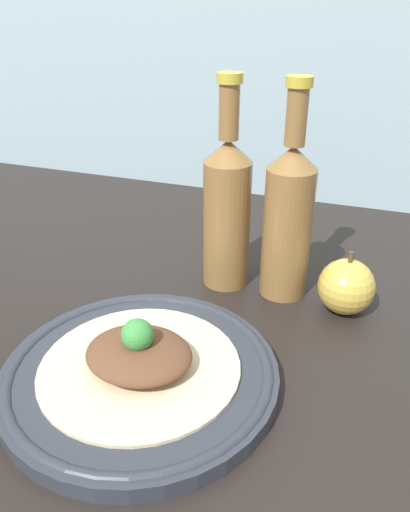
% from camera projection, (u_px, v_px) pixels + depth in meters
% --- Properties ---
extents(ground_plane, '(1.80, 1.10, 0.04)m').
position_uv_depth(ground_plane, '(209.00, 369.00, 0.58)').
color(ground_plane, black).
extents(plate, '(0.29, 0.29, 0.02)m').
position_uv_depth(plate, '(140.00, 373.00, 0.53)').
color(plate, '#2D333D').
rests_on(plate, ground_plane).
extents(plated_food, '(0.21, 0.21, 0.06)m').
position_uv_depth(plated_food, '(139.00, 357.00, 0.52)').
color(plated_food, beige).
rests_on(plated_food, plate).
extents(cider_bottle_left, '(0.06, 0.06, 0.28)m').
position_uv_depth(cider_bottle_left, '(227.00, 209.00, 0.67)').
color(cider_bottle_left, olive).
rests_on(cider_bottle_left, ground_plane).
extents(cider_bottle_right, '(0.06, 0.06, 0.28)m').
position_uv_depth(cider_bottle_right, '(288.00, 217.00, 0.64)').
color(cider_bottle_right, olive).
rests_on(cider_bottle_right, ground_plane).
extents(apple, '(0.07, 0.07, 0.09)m').
position_uv_depth(apple, '(346.00, 287.00, 0.63)').
color(apple, gold).
rests_on(apple, ground_plane).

